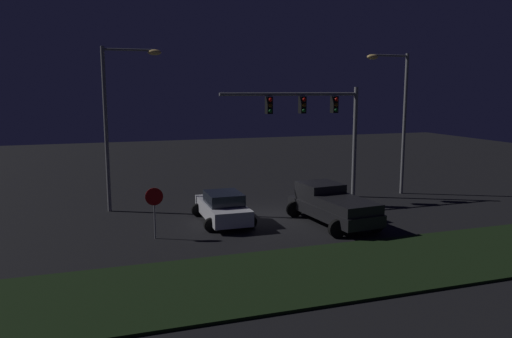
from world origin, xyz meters
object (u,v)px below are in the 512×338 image
pickup_truck (331,203)px  street_lamp_left (117,109)px  traffic_signal_gantry (318,115)px  stop_sign (154,203)px  street_lamp_right (397,107)px  car_sedan (223,207)px

pickup_truck → street_lamp_left: street_lamp_left is taller
street_lamp_left → pickup_truck: bearing=-32.4°
traffic_signal_gantry → stop_sign: size_ratio=3.73×
pickup_truck → traffic_signal_gantry: size_ratio=0.67×
traffic_signal_gantry → stop_sign: 11.54m
traffic_signal_gantry → street_lamp_left: (-10.95, 0.90, 0.47)m
street_lamp_right → stop_sign: 16.30m
traffic_signal_gantry → street_lamp_left: street_lamp_left is taller
car_sedan → street_lamp_left: street_lamp_left is taller
traffic_signal_gantry → stop_sign: traffic_signal_gantry is taller
pickup_truck → street_lamp_left: 11.89m
car_sedan → street_lamp_left: size_ratio=0.52×
stop_sign → car_sedan: bearing=25.8°
street_lamp_right → stop_sign: (-15.12, -4.78, -3.76)m
car_sedan → traffic_signal_gantry: bearing=-63.1°
pickup_truck → traffic_signal_gantry: bearing=-23.4°
car_sedan → stop_sign: stop_sign is taller
street_lamp_left → street_lamp_right: (16.14, -0.98, -0.04)m
traffic_signal_gantry → street_lamp_left: size_ratio=0.98×
traffic_signal_gantry → stop_sign: (-9.92, -4.87, -3.34)m
car_sedan → stop_sign: 3.92m
pickup_truck → car_sedan: (-4.86, 1.83, -0.26)m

